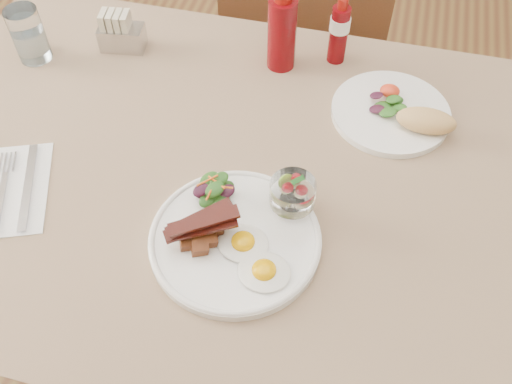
# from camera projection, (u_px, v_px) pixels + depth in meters

# --- Properties ---
(table) EXTENTS (1.33, 0.88, 0.75)m
(table) POSITION_uv_depth(u_px,v_px,m) (246.00, 202.00, 1.09)
(table) COLOR brown
(table) RESTS_ON ground
(chair_far) EXTENTS (0.42, 0.42, 0.93)m
(chair_far) POSITION_uv_depth(u_px,v_px,m) (306.00, 48.00, 1.60)
(chair_far) COLOR brown
(chair_far) RESTS_ON ground
(main_plate) EXTENTS (0.28, 0.28, 0.02)m
(main_plate) POSITION_uv_depth(u_px,v_px,m) (235.00, 240.00, 0.92)
(main_plate) COLOR white
(main_plate) RESTS_ON table
(fried_eggs) EXTENTS (0.14, 0.13, 0.02)m
(fried_eggs) POSITION_uv_depth(u_px,v_px,m) (253.00, 256.00, 0.89)
(fried_eggs) COLOR white
(fried_eggs) RESTS_ON main_plate
(bacon_potato_pile) EXTENTS (0.12, 0.09, 0.05)m
(bacon_potato_pile) POSITION_uv_depth(u_px,v_px,m) (201.00, 230.00, 0.89)
(bacon_potato_pile) COLOR #652F14
(bacon_potato_pile) RESTS_ON main_plate
(side_salad) EXTENTS (0.08, 0.07, 0.04)m
(side_salad) POSITION_uv_depth(u_px,v_px,m) (215.00, 191.00, 0.95)
(side_salad) COLOR #1C4512
(side_salad) RESTS_ON main_plate
(fruit_cup) EXTENTS (0.08, 0.08, 0.08)m
(fruit_cup) POSITION_uv_depth(u_px,v_px,m) (293.00, 193.00, 0.92)
(fruit_cup) COLOR white
(fruit_cup) RESTS_ON main_plate
(second_plate) EXTENTS (0.24, 0.23, 0.06)m
(second_plate) POSITION_uv_depth(u_px,v_px,m) (399.00, 113.00, 1.09)
(second_plate) COLOR white
(second_plate) RESTS_ON table
(ketchup_bottle) EXTENTS (0.08, 0.08, 0.17)m
(ketchup_bottle) POSITION_uv_depth(u_px,v_px,m) (282.00, 32.00, 1.14)
(ketchup_bottle) COLOR #62050A
(ketchup_bottle) RESTS_ON table
(hot_sauce_bottle) EXTENTS (0.04, 0.04, 0.15)m
(hot_sauce_bottle) POSITION_uv_depth(u_px,v_px,m) (339.00, 31.00, 1.16)
(hot_sauce_bottle) COLOR #62050A
(hot_sauce_bottle) RESTS_ON table
(sugar_caddy) EXTENTS (0.10, 0.06, 0.09)m
(sugar_caddy) POSITION_uv_depth(u_px,v_px,m) (120.00, 33.00, 1.21)
(sugar_caddy) COLOR #BBBBC0
(sugar_caddy) RESTS_ON table
(water_glass) EXTENTS (0.07, 0.07, 0.12)m
(water_glass) POSITION_uv_depth(u_px,v_px,m) (29.00, 37.00, 1.18)
(water_glass) COLOR white
(water_glass) RESTS_ON table
(napkin_cutlery) EXTENTS (0.18, 0.23, 0.01)m
(napkin_cutlery) POSITION_uv_depth(u_px,v_px,m) (16.00, 189.00, 1.00)
(napkin_cutlery) COLOR white
(napkin_cutlery) RESTS_ON table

